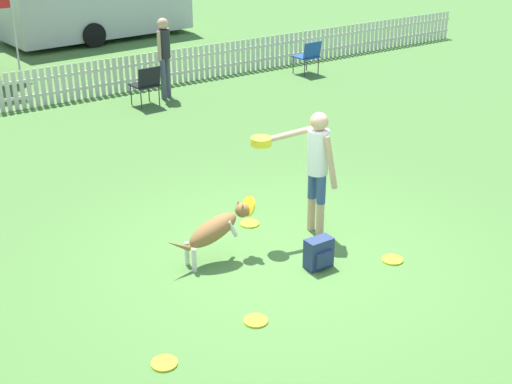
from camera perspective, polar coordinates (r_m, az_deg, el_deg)
name	(u,v)px	position (r m, az deg, el deg)	size (l,w,h in m)	color
ground_plane	(281,256)	(9.10, 1.98, -5.12)	(240.00, 240.00, 0.00)	#4C7A38
handler_person	(313,159)	(9.25, 4.59, 2.68)	(0.98, 0.72, 1.69)	tan
leaping_dog	(216,228)	(8.80, -3.19, -2.92)	(1.23, 0.32, 0.77)	olive
frisbee_near_handler	(256,321)	(7.84, -0.02, -10.25)	(0.27, 0.27, 0.02)	yellow
frisbee_near_dog	(164,363)	(7.29, -7.35, -13.43)	(0.27, 0.27, 0.02)	yellow
frisbee_midfield	(392,260)	(9.14, 10.85, -5.34)	(0.27, 0.27, 0.02)	yellow
frisbee_far_scatter	(250,224)	(9.88, -0.52, -2.54)	(0.27, 0.27, 0.02)	yellow
backpack_on_grass	(319,253)	(8.79, 5.06, -4.91)	(0.34, 0.23, 0.39)	navy
picket_fence	(57,85)	(15.77, -15.65, 8.28)	(23.91, 0.04, 0.80)	beige
folding_chair_blue_left	(147,82)	(15.10, -8.75, 8.66)	(0.54, 0.55, 0.86)	#333338
folding_chair_center	(309,55)	(17.55, 4.23, 10.91)	(0.53, 0.55, 0.82)	#333338
spectator_standing	(164,50)	(15.53, -7.37, 11.22)	(0.38, 0.27, 1.72)	#474C5B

